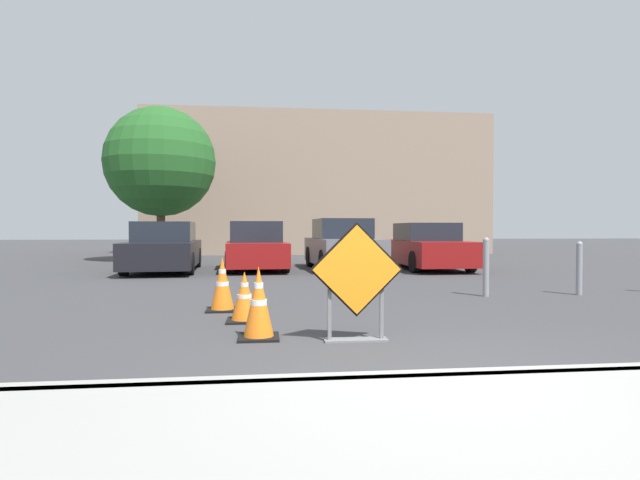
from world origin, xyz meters
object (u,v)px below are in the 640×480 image
bollard_second (579,267)px  parked_car_fourth (427,248)px  traffic_cone_nearest (259,303)px  parked_car_second (256,248)px  parked_car_third (342,246)px  traffic_cone_third (222,285)px  traffic_cone_second (244,297)px  road_closed_sign (357,280)px  parked_car_nearest (164,248)px  bollard_nearest (486,265)px

bollard_second → parked_car_fourth: bearing=97.4°
traffic_cone_nearest → parked_car_second: 9.76m
parked_car_third → traffic_cone_third: bearing=64.8°
bollard_second → traffic_cone_second: bearing=-161.7°
traffic_cone_second → parked_car_second: (-0.01, 8.68, 0.34)m
road_closed_sign → traffic_cone_second: (-1.27, 1.35, -0.36)m
traffic_cone_second → road_closed_sign: bearing=-46.6°
road_closed_sign → parked_car_second: (-1.28, 10.03, -0.02)m
parked_car_nearest → parked_car_second: parked_car_second is taller
parked_car_second → bollard_second: bearing=129.6°
road_closed_sign → bollard_nearest: road_closed_sign is taller
parked_car_nearest → bollard_second: parked_car_nearest is taller
traffic_cone_third → parked_car_second: (0.36, 7.75, 0.27)m
traffic_cone_third → parked_car_nearest: parked_car_nearest is taller
parked_car_second → parked_car_third: size_ratio=0.99×
traffic_cone_second → bollard_second: bollard_second is taller
bollard_nearest → parked_car_fourth: bearing=81.1°
parked_car_nearest → parked_car_third: size_ratio=1.09×
traffic_cone_third → road_closed_sign: bearing=-54.2°
road_closed_sign → parked_car_second: 10.11m
traffic_cone_third → bollard_second: 6.61m
road_closed_sign → parked_car_nearest: (-3.95, 9.74, -0.01)m
traffic_cone_nearest → parked_car_fourth: parked_car_fourth is taller
parked_car_fourth → bollard_nearest: 6.48m
traffic_cone_second → bollard_nearest: bollard_nearest is taller
road_closed_sign → parked_car_second: size_ratio=0.31×
traffic_cone_third → traffic_cone_second: bearing=-68.3°
road_closed_sign → parked_car_third: bearing=82.0°
parked_car_third → parked_car_fourth: 2.67m
traffic_cone_third → bollard_second: (6.52, 1.10, 0.13)m
parked_car_second → bollard_nearest: (4.33, -6.65, -0.10)m
traffic_cone_third → parked_car_nearest: bearing=107.2°
traffic_cone_second → parked_car_fourth: (5.33, 8.43, 0.34)m
road_closed_sign → traffic_cone_nearest: (-1.07, 0.28, -0.28)m
parked_car_third → bollard_second: 7.35m
traffic_cone_third → bollard_nearest: 4.82m
parked_car_nearest → bollard_second: size_ratio=4.59×
traffic_cone_second → traffic_cone_third: bearing=111.7°
traffic_cone_third → bollard_nearest: (4.69, 1.10, 0.17)m
traffic_cone_third → bollard_second: bollard_second is taller
road_closed_sign → traffic_cone_third: size_ratio=1.61×
parked_car_second → bollard_nearest: 7.93m
parked_car_nearest → bollard_second: bearing=140.6°
road_closed_sign → parked_car_third: size_ratio=0.31×
parked_car_second → traffic_cone_third: bearing=84.1°
traffic_cone_third → parked_car_fourth: bearing=52.8°
parked_car_nearest → parked_car_third: parked_car_third is taller
parked_car_third → bollard_second: (3.49, -6.46, -0.18)m
traffic_cone_nearest → parked_car_third: size_ratio=0.19×
traffic_cone_second → bollard_second: (6.15, 2.03, 0.21)m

